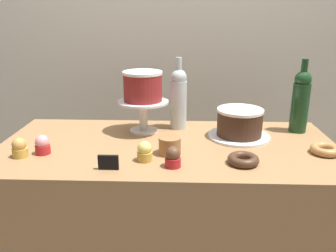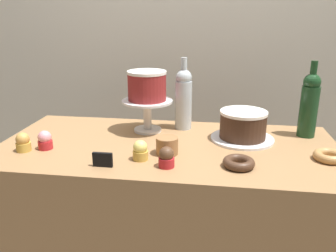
{
  "view_description": "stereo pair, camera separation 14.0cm",
  "coord_description": "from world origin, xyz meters",
  "px_view_note": "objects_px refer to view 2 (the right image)",
  "views": [
    {
      "loc": [
        0.05,
        -1.33,
        1.45
      ],
      "look_at": [
        0.0,
        0.0,
        1.02
      ],
      "focal_mm": 37.37,
      "sensor_mm": 36.0,
      "label": 1
    },
    {
      "loc": [
        0.19,
        -1.32,
        1.45
      ],
      "look_at": [
        0.0,
        0.0,
        1.02
      ],
      "focal_mm": 37.37,
      "sensor_mm": 36.0,
      "label": 2
    }
  ],
  "objects_px": {
    "cupcake_strawberry": "(45,140)",
    "price_sign_chalkboard": "(103,160)",
    "cake_stand_pedestal": "(147,110)",
    "cupcake_chocolate": "(166,157)",
    "donut_maple": "(329,156)",
    "white_layer_cake": "(147,86)",
    "cupcake_caramel": "(23,142)",
    "wine_bottle_green": "(309,104)",
    "wine_bottle_clear": "(184,98)",
    "cupcake_lemon": "(140,151)",
    "cookie_stack": "(167,146)",
    "chocolate_round_cake": "(243,124)",
    "donut_chocolate": "(239,163)"
  },
  "relations": [
    {
      "from": "cookie_stack",
      "to": "donut_maple",
      "type": "bearing_deg",
      "value": 2.31
    },
    {
      "from": "price_sign_chalkboard",
      "to": "wine_bottle_clear",
      "type": "bearing_deg",
      "value": 63.29
    },
    {
      "from": "cupcake_lemon",
      "to": "donut_chocolate",
      "type": "relative_size",
      "value": 0.66
    },
    {
      "from": "cake_stand_pedestal",
      "to": "cupcake_lemon",
      "type": "height_order",
      "value": "cake_stand_pedestal"
    },
    {
      "from": "white_layer_cake",
      "to": "cupcake_caramel",
      "type": "height_order",
      "value": "white_layer_cake"
    },
    {
      "from": "price_sign_chalkboard",
      "to": "chocolate_round_cake",
      "type": "bearing_deg",
      "value": 34.82
    },
    {
      "from": "white_layer_cake",
      "to": "wine_bottle_clear",
      "type": "height_order",
      "value": "wine_bottle_clear"
    },
    {
      "from": "cake_stand_pedestal",
      "to": "donut_maple",
      "type": "distance_m",
      "value": 0.76
    },
    {
      "from": "cupcake_strawberry",
      "to": "cookie_stack",
      "type": "height_order",
      "value": "cupcake_strawberry"
    },
    {
      "from": "price_sign_chalkboard",
      "to": "cupcake_strawberry",
      "type": "bearing_deg",
      "value": 154.84
    },
    {
      "from": "cake_stand_pedestal",
      "to": "cupcake_strawberry",
      "type": "relative_size",
      "value": 3.02
    },
    {
      "from": "cupcake_caramel",
      "to": "chocolate_round_cake",
      "type": "bearing_deg",
      "value": 16.33
    },
    {
      "from": "chocolate_round_cake",
      "to": "white_layer_cake",
      "type": "bearing_deg",
      "value": 172.47
    },
    {
      "from": "donut_maple",
      "to": "wine_bottle_green",
      "type": "bearing_deg",
      "value": 95.21
    },
    {
      "from": "cupcake_caramel",
      "to": "cupcake_lemon",
      "type": "distance_m",
      "value": 0.47
    },
    {
      "from": "white_layer_cake",
      "to": "price_sign_chalkboard",
      "type": "xyz_separation_m",
      "value": [
        -0.08,
        -0.4,
        -0.18
      ]
    },
    {
      "from": "chocolate_round_cake",
      "to": "wine_bottle_green",
      "type": "bearing_deg",
      "value": 18.01
    },
    {
      "from": "wine_bottle_clear",
      "to": "cupcake_chocolate",
      "type": "distance_m",
      "value": 0.45
    },
    {
      "from": "cupcake_lemon",
      "to": "donut_maple",
      "type": "xyz_separation_m",
      "value": [
        0.68,
        0.09,
        -0.02
      ]
    },
    {
      "from": "wine_bottle_clear",
      "to": "cupcake_chocolate",
      "type": "bearing_deg",
      "value": -91.83
    },
    {
      "from": "cupcake_strawberry",
      "to": "price_sign_chalkboard",
      "type": "distance_m",
      "value": 0.31
    },
    {
      "from": "donut_chocolate",
      "to": "cupcake_lemon",
      "type": "bearing_deg",
      "value": 177.77
    },
    {
      "from": "white_layer_cake",
      "to": "chocolate_round_cake",
      "type": "relative_size",
      "value": 0.88
    },
    {
      "from": "wine_bottle_clear",
      "to": "cupcake_caramel",
      "type": "xyz_separation_m",
      "value": [
        -0.58,
        -0.37,
        -0.11
      ]
    },
    {
      "from": "donut_maple",
      "to": "wine_bottle_clear",
      "type": "bearing_deg",
      "value": 152.48
    },
    {
      "from": "wine_bottle_clear",
      "to": "wine_bottle_green",
      "type": "bearing_deg",
      "value": -3.13
    },
    {
      "from": "wine_bottle_clear",
      "to": "cookie_stack",
      "type": "height_order",
      "value": "wine_bottle_clear"
    },
    {
      "from": "chocolate_round_cake",
      "to": "price_sign_chalkboard",
      "type": "distance_m",
      "value": 0.61
    },
    {
      "from": "price_sign_chalkboard",
      "to": "wine_bottle_green",
      "type": "bearing_deg",
      "value": 29.38
    },
    {
      "from": "white_layer_cake",
      "to": "price_sign_chalkboard",
      "type": "height_order",
      "value": "white_layer_cake"
    },
    {
      "from": "cookie_stack",
      "to": "price_sign_chalkboard",
      "type": "bearing_deg",
      "value": -144.29
    },
    {
      "from": "white_layer_cake",
      "to": "price_sign_chalkboard",
      "type": "distance_m",
      "value": 0.45
    },
    {
      "from": "wine_bottle_clear",
      "to": "chocolate_round_cake",
      "type": "bearing_deg",
      "value": -24.44
    },
    {
      "from": "price_sign_chalkboard",
      "to": "cake_stand_pedestal",
      "type": "bearing_deg",
      "value": 78.83
    },
    {
      "from": "donut_maple",
      "to": "cupcake_chocolate",
      "type": "bearing_deg",
      "value": -166.33
    },
    {
      "from": "cupcake_chocolate",
      "to": "price_sign_chalkboard",
      "type": "height_order",
      "value": "cupcake_chocolate"
    },
    {
      "from": "white_layer_cake",
      "to": "wine_bottle_green",
      "type": "distance_m",
      "value": 0.7
    },
    {
      "from": "cake_stand_pedestal",
      "to": "cupcake_lemon",
      "type": "distance_m",
      "value": 0.33
    },
    {
      "from": "wine_bottle_green",
      "to": "cupcake_caramel",
      "type": "relative_size",
      "value": 4.38
    },
    {
      "from": "wine_bottle_green",
      "to": "cupcake_caramel",
      "type": "distance_m",
      "value": 1.18
    },
    {
      "from": "donut_maple",
      "to": "price_sign_chalkboard",
      "type": "relative_size",
      "value": 1.6
    },
    {
      "from": "cupcake_strawberry",
      "to": "cupcake_lemon",
      "type": "height_order",
      "value": "same"
    },
    {
      "from": "cupcake_caramel",
      "to": "donut_maple",
      "type": "height_order",
      "value": "cupcake_caramel"
    },
    {
      "from": "wine_bottle_clear",
      "to": "donut_maple",
      "type": "xyz_separation_m",
      "value": [
        0.56,
        -0.29,
        -0.13
      ]
    },
    {
      "from": "cupcake_caramel",
      "to": "cupcake_chocolate",
      "type": "distance_m",
      "value": 0.57
    },
    {
      "from": "wine_bottle_clear",
      "to": "donut_chocolate",
      "type": "relative_size",
      "value": 2.91
    },
    {
      "from": "cake_stand_pedestal",
      "to": "price_sign_chalkboard",
      "type": "bearing_deg",
      "value": -101.17
    },
    {
      "from": "white_layer_cake",
      "to": "cupcake_caramel",
      "type": "xyz_separation_m",
      "value": [
        -0.43,
        -0.3,
        -0.17
      ]
    },
    {
      "from": "wine_bottle_green",
      "to": "cupcake_chocolate",
      "type": "xyz_separation_m",
      "value": [
        -0.55,
        -0.4,
        -0.11
      ]
    },
    {
      "from": "cake_stand_pedestal",
      "to": "cupcake_strawberry",
      "type": "height_order",
      "value": "cake_stand_pedestal"
    }
  ]
}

